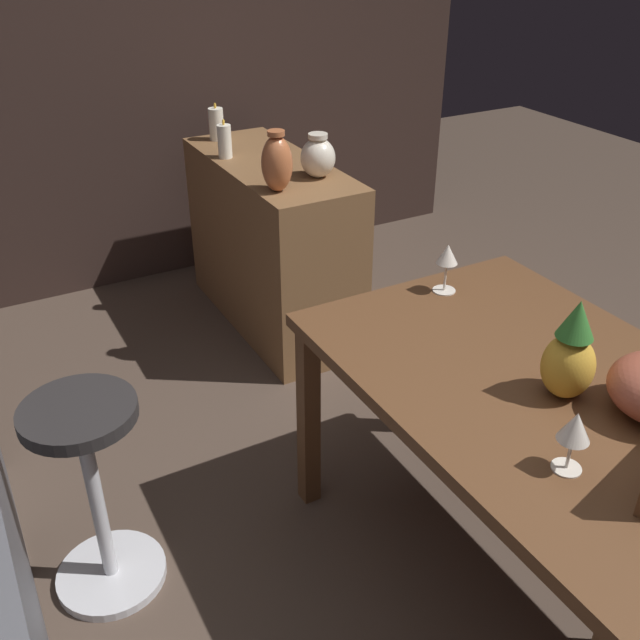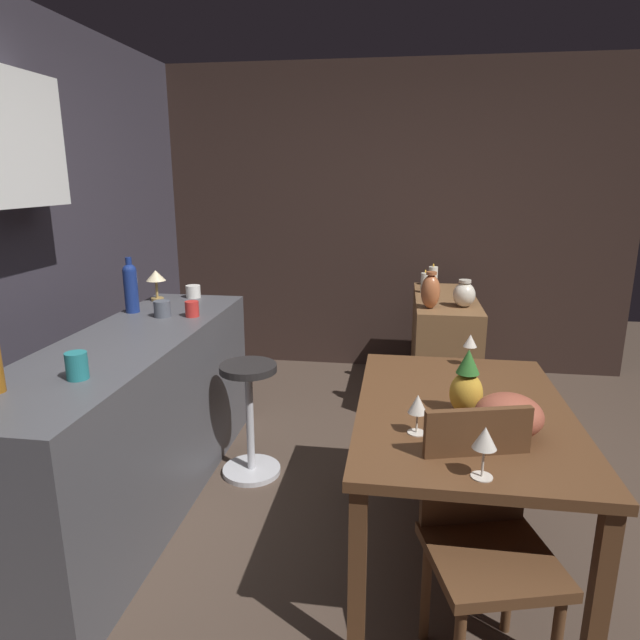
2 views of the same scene
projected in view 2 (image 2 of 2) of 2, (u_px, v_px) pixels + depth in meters
name	position (u px, v px, depth m)	size (l,w,h in m)	color
ground_plane	(393.00, 539.00, 2.63)	(9.00, 9.00, 0.00)	#47382D
wall_side_right	(369.00, 221.00, 4.78)	(0.10, 4.40, 2.60)	#33231E
dining_table	(462.00, 426.00, 2.33)	(1.31, 0.88, 0.74)	#56351E
kitchen_counter	(133.00, 422.00, 2.83)	(2.10, 0.60, 0.90)	#4C4C51
sideboard_cabinet	(443.00, 351.00, 4.12)	(1.10, 0.44, 0.82)	brown
chair_near_window	(484.00, 534.00, 1.87)	(0.49, 0.49, 0.91)	#56351E
bar_stool	(250.00, 416.00, 3.12)	(0.34, 0.34, 0.67)	#262323
wine_glass_left	(418.00, 405.00, 2.04)	(0.07, 0.07, 0.15)	silver
wine_glass_right	(470.00, 342.00, 2.78)	(0.08, 0.08, 0.16)	silver
wine_glass_center	(485.00, 440.00, 1.73)	(0.08, 0.08, 0.18)	silver
pineapple_centerpiece	(467.00, 386.00, 2.22)	(0.13, 0.13, 0.27)	gold
fruit_bowl	(509.00, 415.00, 2.04)	(0.25, 0.25, 0.16)	#9E4C38
wine_bottle_cobalt	(131.00, 286.00, 3.21)	(0.08, 0.08, 0.33)	navy
cup_slate	(162.00, 309.00, 3.13)	(0.13, 0.09, 0.09)	#515660
cup_teal	(77.00, 366.00, 2.17)	(0.12, 0.09, 0.11)	teal
cup_red	(192.00, 309.00, 3.14)	(0.11, 0.08, 0.09)	red
cup_white	(193.00, 291.00, 3.63)	(0.13, 0.09, 0.08)	white
counter_lamp	(156.00, 278.00, 3.51)	(0.12, 0.12, 0.20)	#A58447
pillar_candle_tall	(425.00, 283.00, 4.16)	(0.06, 0.06, 0.18)	white
pillar_candle_short	(433.00, 276.00, 4.43)	(0.07, 0.07, 0.18)	white
vase_copper	(431.00, 291.00, 3.66)	(0.13, 0.13, 0.25)	#B26038
vase_ceramic_ivory	(464.00, 294.00, 3.70)	(0.15, 0.15, 0.19)	beige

